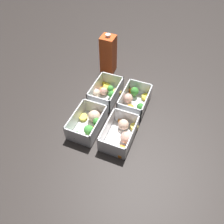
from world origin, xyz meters
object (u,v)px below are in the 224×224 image
juice_carton (108,54)px  container_far_right (105,93)px  container_near_left (122,133)px  container_far_left (89,123)px  container_near_right (134,100)px

juice_carton → container_far_right: bearing=-161.5°
container_near_left → juice_carton: juice_carton is taller
container_far_left → juice_carton: 0.39m
container_far_right → juice_carton: size_ratio=0.89×
container_far_left → container_near_left: bearing=-88.4°
container_far_left → container_far_right: 0.19m
juice_carton → container_far_left: bearing=-169.2°
container_near_right → juice_carton: juice_carton is taller
container_near_left → container_near_right: 0.19m
container_far_right → juice_carton: (0.19, 0.06, 0.07)m
container_near_left → juice_carton: size_ratio=0.90×
container_near_left → juice_carton: (0.37, 0.21, 0.07)m
container_near_left → container_far_right: same height
container_near_left → container_far_left: (-0.00, 0.14, 0.00)m
container_far_left → container_near_right: bearing=-33.1°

